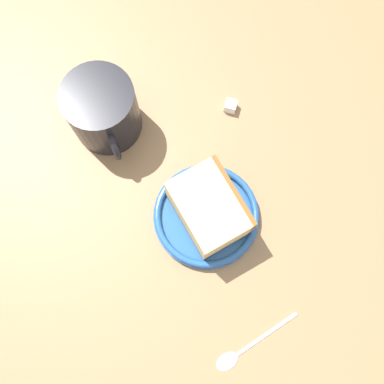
% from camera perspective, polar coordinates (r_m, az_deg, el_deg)
% --- Properties ---
extents(ground_plane, '(1.40, 1.40, 0.03)m').
position_cam_1_polar(ground_plane, '(0.62, -1.92, -5.61)').
color(ground_plane, '#936D47').
extents(small_plate, '(0.14, 0.14, 0.02)m').
position_cam_1_polar(small_plate, '(0.60, 1.81, -2.99)').
color(small_plate, '#26599E').
rests_on(small_plate, ground_plane).
extents(cake_slice, '(0.12, 0.12, 0.07)m').
position_cam_1_polar(cake_slice, '(0.57, 2.16, -2.17)').
color(cake_slice, brown).
rests_on(cake_slice, small_plate).
extents(tea_mug, '(0.11, 0.09, 0.09)m').
position_cam_1_polar(tea_mug, '(0.62, -11.15, 10.00)').
color(tea_mug, black).
rests_on(tea_mug, ground_plane).
extents(teaspoon, '(0.09, 0.10, 0.01)m').
position_cam_1_polar(teaspoon, '(0.60, 6.15, -19.52)').
color(teaspoon, silver).
rests_on(teaspoon, ground_plane).
extents(sugar_cube, '(0.02, 0.02, 0.02)m').
position_cam_1_polar(sugar_cube, '(0.66, 4.90, 10.77)').
color(sugar_cube, white).
rests_on(sugar_cube, ground_plane).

